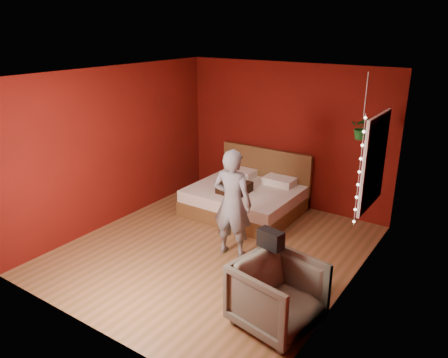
# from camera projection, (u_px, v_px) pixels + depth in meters

# --- Properties ---
(floor) EXTENTS (4.50, 4.50, 0.00)m
(floor) POSITION_uv_depth(u_px,v_px,m) (214.00, 249.00, 6.61)
(floor) COLOR brown
(floor) RESTS_ON ground
(room_walls) EXTENTS (4.04, 4.54, 2.62)m
(room_walls) POSITION_uv_depth(u_px,v_px,m) (213.00, 142.00, 6.04)
(room_walls) COLOR #5B0E09
(room_walls) RESTS_ON ground
(window) EXTENTS (0.05, 0.97, 1.27)m
(window) POSITION_uv_depth(u_px,v_px,m) (374.00, 162.00, 5.77)
(window) COLOR white
(window) RESTS_ON room_walls
(fairy_lights) EXTENTS (0.04, 0.04, 1.45)m
(fairy_lights) POSITION_uv_depth(u_px,v_px,m) (359.00, 172.00, 5.37)
(fairy_lights) COLOR silver
(fairy_lights) RESTS_ON room_walls
(bed) EXTENTS (1.86, 1.58, 1.02)m
(bed) POSITION_uv_depth(u_px,v_px,m) (247.00, 197.00, 7.87)
(bed) COLOR brown
(bed) RESTS_ON ground
(person) EXTENTS (0.64, 0.47, 1.61)m
(person) POSITION_uv_depth(u_px,v_px,m) (232.00, 203.00, 6.22)
(person) COLOR slate
(person) RESTS_ON ground
(armchair) EXTENTS (1.01, 0.99, 0.79)m
(armchair) POSITION_uv_depth(u_px,v_px,m) (278.00, 295.00, 4.82)
(armchair) COLOR #565244
(armchair) RESTS_ON ground
(handbag) EXTENTS (0.32, 0.20, 0.21)m
(handbag) POSITION_uv_depth(u_px,v_px,m) (271.00, 239.00, 4.98)
(handbag) COLOR black
(handbag) RESTS_ON armchair
(throw_pillow) EXTENTS (0.48, 0.48, 0.17)m
(throw_pillow) POSITION_uv_depth(u_px,v_px,m) (234.00, 188.00, 7.53)
(throw_pillow) COLOR black
(throw_pillow) RESTS_ON bed
(hanging_plant) EXTENTS (0.35, 0.32, 0.95)m
(hanging_plant) POSITION_uv_depth(u_px,v_px,m) (362.00, 128.00, 6.22)
(hanging_plant) COLOR silver
(hanging_plant) RESTS_ON room_walls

